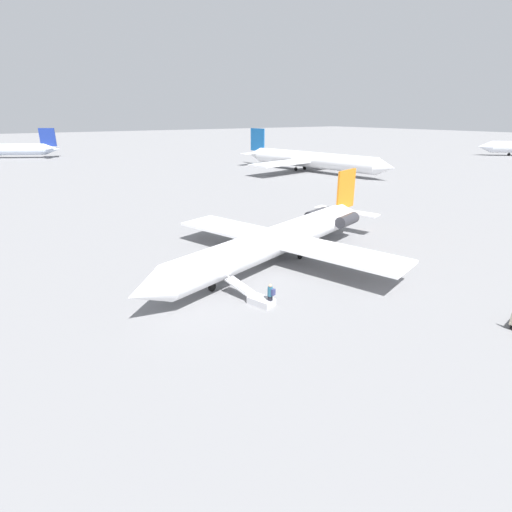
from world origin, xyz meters
TOP-DOWN VIEW (x-y plane):
  - ground_plane at (0.00, 0.00)m, footprint 600.00×600.00m
  - airplane_main at (-0.91, -0.28)m, footprint 29.80×23.05m
  - airplane_far_center at (-42.48, -44.32)m, footprint 32.08×41.82m
  - boarding_stairs at (5.77, 5.78)m, footprint 2.15×4.14m
  - passenger at (5.37, 6.87)m, footprint 0.42×0.57m

SIDE VIEW (x-z plane):
  - ground_plane at x=0.00m, z-range 0.00..0.00m
  - boarding_stairs at x=5.77m, z-range -0.48..1.24m
  - passenger at x=5.37m, z-range 0.13..1.87m
  - airplane_main at x=-0.91m, z-range -1.40..5.55m
  - airplane_far_center at x=-42.48m, z-range -1.85..7.30m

